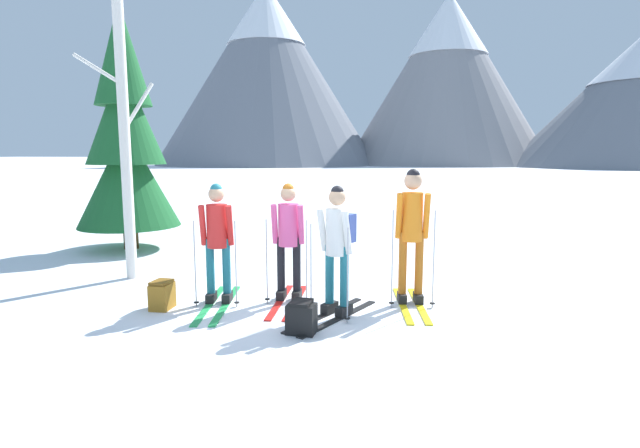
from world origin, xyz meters
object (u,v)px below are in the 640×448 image
at_px(pine_tree_near, 126,139).
at_px(skier_in_orange, 412,228).
at_px(skier_in_white, 338,244).
at_px(skier_in_red, 218,237).
at_px(backpack_on_snow_front, 301,317).
at_px(birch_tree_tall, 124,118).
at_px(skier_in_pink, 288,238).
at_px(backpack_on_snow_beside, 162,295).

bearing_deg(pine_tree_near, skier_in_orange, -23.15).
bearing_deg(skier_in_orange, skier_in_white, -140.81).
height_order(skier_in_red, backpack_on_snow_front, skier_in_red).
relative_size(birch_tree_tall, backpack_on_snow_front, 13.26).
bearing_deg(birch_tree_tall, skier_in_pink, -12.15).
xyz_separation_m(skier_in_pink, backpack_on_snow_beside, (-1.51, -0.74, -0.69)).
bearing_deg(skier_in_pink, skier_in_red, -160.73).
xyz_separation_m(skier_in_orange, backpack_on_snow_beside, (-3.15, -1.00, -0.86)).
relative_size(skier_in_pink, backpack_on_snow_beside, 4.30).
xyz_separation_m(skier_in_red, birch_tree_tall, (-1.98, 0.93, 1.66)).
height_order(pine_tree_near, backpack_on_snow_beside, pine_tree_near).
relative_size(skier_in_red, birch_tree_tall, 0.35).
bearing_deg(skier_in_white, birch_tree_tall, 163.73).
distance_m(skier_in_red, skier_in_pink, 0.95).
xyz_separation_m(skier_in_red, backpack_on_snow_front, (1.41, -0.87, -0.72)).
relative_size(skier_in_pink, skier_in_orange, 0.89).
height_order(skier_in_orange, pine_tree_near, pine_tree_near).
relative_size(skier_in_pink, skier_in_white, 0.99).
distance_m(skier_in_pink, skier_in_orange, 1.67).
distance_m(skier_in_pink, skier_in_white, 0.90).
bearing_deg(pine_tree_near, birch_tree_tall, -55.77).
height_order(skier_in_pink, skier_in_white, skier_in_white).
relative_size(skier_in_orange, birch_tree_tall, 0.36).
bearing_deg(pine_tree_near, skier_in_pink, -32.89).
bearing_deg(skier_in_pink, skier_in_orange, 9.00).
bearing_deg(skier_in_white, skier_in_pink, 150.00).
relative_size(skier_in_white, skier_in_orange, 0.90).
bearing_deg(skier_in_pink, pine_tree_near, 147.11).
relative_size(skier_in_red, backpack_on_snow_front, 4.67).
bearing_deg(skier_in_red, skier_in_orange, 12.74).
height_order(skier_in_pink, pine_tree_near, pine_tree_near).
height_order(birch_tree_tall, backpack_on_snow_front, birch_tree_tall).
xyz_separation_m(skier_in_pink, skier_in_orange, (1.64, 0.26, 0.17)).
distance_m(birch_tree_tall, backpack_on_snow_front, 4.52).
bearing_deg(backpack_on_snow_front, skier_in_orange, 51.87).
distance_m(skier_in_white, backpack_on_snow_beside, 2.42).
bearing_deg(backpack_on_snow_beside, skier_in_white, 7.37).
bearing_deg(backpack_on_snow_front, skier_in_white, 70.17).
bearing_deg(pine_tree_near, backpack_on_snow_beside, -51.21).
height_order(pine_tree_near, backpack_on_snow_front, pine_tree_near).
xyz_separation_m(skier_in_pink, birch_tree_tall, (-2.88, 0.62, 1.69)).
bearing_deg(pine_tree_near, backpack_on_snow_front, -39.38).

